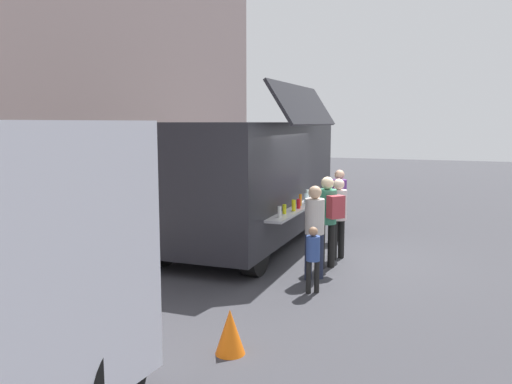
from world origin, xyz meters
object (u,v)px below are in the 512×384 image
object	(u,v)px
child_near_queue	(313,254)
trash_bin	(228,196)
customer_rear_waiting	(315,224)
customer_mid_with_backpack	(328,213)
customer_front_ordering	(338,211)
customer_extra_browsing	(339,198)
food_truck_main	(253,178)
traffic_cone_orange	(230,332)

from	to	relation	value
child_near_queue	trash_bin	bearing A→B (deg)	-3.51
trash_bin	customer_rear_waiting	xyz separation A→B (m)	(-6.09, -4.31, 0.54)
customer_mid_with_backpack	child_near_queue	xyz separation A→B (m)	(-1.50, -0.10, -0.41)
customer_front_ordering	customer_extra_browsing	bearing A→B (deg)	-48.75
trash_bin	customer_mid_with_backpack	world-z (taller)	customer_mid_with_backpack
trash_bin	child_near_queue	bearing A→B (deg)	-146.77
food_truck_main	child_near_queue	world-z (taller)	food_truck_main
traffic_cone_orange	child_near_queue	bearing A→B (deg)	-7.94
customer_mid_with_backpack	customer_front_ordering	bearing A→B (deg)	-51.03
traffic_cone_orange	trash_bin	world-z (taller)	trash_bin
traffic_cone_orange	customer_extra_browsing	xyz separation A→B (m)	(6.44, 0.04, 0.71)
traffic_cone_orange	customer_mid_with_backpack	distance (m)	4.11
traffic_cone_orange	customer_rear_waiting	world-z (taller)	customer_rear_waiting
traffic_cone_orange	customer_extra_browsing	size ratio (longest dim) A/B	0.33
customer_mid_with_backpack	customer_rear_waiting	bearing A→B (deg)	126.30
trash_bin	customer_front_ordering	xyz separation A→B (m)	(-4.57, -4.41, 0.52)
customer_mid_with_backpack	customer_rear_waiting	distance (m)	0.76
food_truck_main	trash_bin	size ratio (longest dim) A/B	6.76
trash_bin	customer_front_ordering	size ratio (longest dim) A/B	0.55
food_truck_main	customer_extra_browsing	world-z (taller)	food_truck_main
customer_front_ordering	traffic_cone_orange	bearing A→B (deg)	116.71
trash_bin	child_near_queue	world-z (taller)	child_near_queue
food_truck_main	customer_extra_browsing	distance (m)	2.08
customer_mid_with_backpack	customer_extra_browsing	distance (m)	2.43
trash_bin	traffic_cone_orange	bearing A→B (deg)	-156.23
customer_rear_waiting	customer_extra_browsing	size ratio (longest dim) A/B	1.00
customer_extra_browsing	child_near_queue	distance (m)	3.95
food_truck_main	traffic_cone_orange	bearing A→B (deg)	-161.75
food_truck_main	customer_rear_waiting	xyz separation A→B (m)	(-2.17, -1.99, -0.52)
customer_mid_with_backpack	child_near_queue	size ratio (longest dim) A/B	1.60
food_truck_main	customer_front_ordering	bearing A→B (deg)	-107.58
food_truck_main	traffic_cone_orange	world-z (taller)	food_truck_main
traffic_cone_orange	customer_rear_waiting	distance (m)	3.36
traffic_cone_orange	customer_extra_browsing	distance (m)	6.48
customer_rear_waiting	child_near_queue	world-z (taller)	customer_rear_waiting
customer_mid_with_backpack	customer_extra_browsing	bearing A→B (deg)	-41.66
food_truck_main	customer_extra_browsing	bearing A→B (deg)	-60.63
customer_front_ordering	customer_rear_waiting	xyz separation A→B (m)	(-1.51, 0.10, 0.02)
trash_bin	customer_rear_waiting	size ratio (longest dim) A/B	0.54
traffic_cone_orange	customer_mid_with_backpack	bearing A→B (deg)	-3.56
customer_rear_waiting	child_near_queue	size ratio (longest dim) A/B	1.52
customer_mid_with_backpack	traffic_cone_orange	bearing A→B (deg)	127.85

